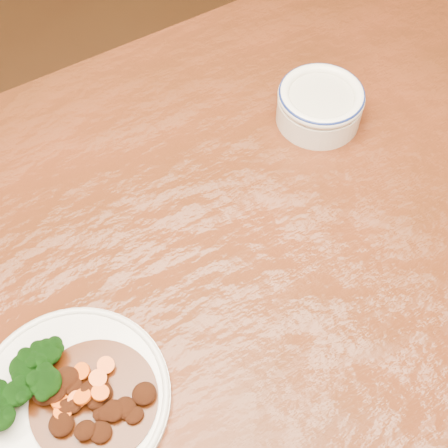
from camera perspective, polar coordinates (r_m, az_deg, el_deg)
ground at (r=1.54m, az=-1.47°, el=-17.76°), size 4.00×4.00×0.00m
dining_table at (r=0.92m, az=-2.38°, el=-6.27°), size 1.58×1.05×0.75m
dinner_plate at (r=0.78m, az=-13.78°, el=-15.24°), size 0.24×0.24×0.01m
broccoli_florets at (r=0.78m, az=-17.74°, el=-13.41°), size 0.11×0.07×0.04m
mince_stew at (r=0.77m, az=-12.38°, el=-15.44°), size 0.15×0.15×0.03m
dip_bowl at (r=0.99m, az=8.77°, el=10.80°), size 0.13×0.13×0.06m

